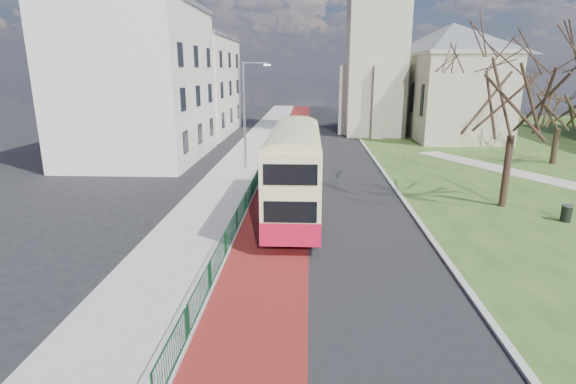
# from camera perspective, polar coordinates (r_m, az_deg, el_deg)

# --- Properties ---
(ground) EXTENTS (160.00, 160.00, 0.00)m
(ground) POSITION_cam_1_polar(r_m,az_deg,el_deg) (17.97, 1.01, -9.56)
(ground) COLOR black
(ground) RESTS_ON ground
(road_carriageway) EXTENTS (9.00, 120.00, 0.01)m
(road_carriageway) POSITION_cam_1_polar(r_m,az_deg,el_deg) (37.09, 4.28, 3.52)
(road_carriageway) COLOR black
(road_carriageway) RESTS_ON ground
(bus_lane) EXTENTS (3.40, 120.00, 0.01)m
(bus_lane) POSITION_cam_1_polar(r_m,az_deg,el_deg) (37.11, 0.10, 3.57)
(bus_lane) COLOR #591414
(bus_lane) RESTS_ON ground
(pavement_west) EXTENTS (4.00, 120.00, 0.12)m
(pavement_west) POSITION_cam_1_polar(r_m,az_deg,el_deg) (37.46, -5.73, 3.69)
(pavement_west) COLOR gray
(pavement_west) RESTS_ON ground
(kerb_west) EXTENTS (0.25, 120.00, 0.13)m
(kerb_west) POSITION_cam_1_polar(r_m,az_deg,el_deg) (37.22, -2.68, 3.68)
(kerb_west) COLOR #999993
(kerb_west) RESTS_ON ground
(kerb_east) EXTENTS (0.25, 80.00, 0.13)m
(kerb_east) POSITION_cam_1_polar(r_m,az_deg,el_deg) (39.42, 10.92, 4.08)
(kerb_east) COLOR #999993
(kerb_east) RESTS_ON ground
(pedestrian_railing) EXTENTS (0.07, 24.00, 1.12)m
(pedestrian_railing) POSITION_cam_1_polar(r_m,az_deg,el_deg) (21.74, -6.47, -3.58)
(pedestrian_railing) COLOR #0D3B20
(pedestrian_railing) RESTS_ON ground
(gothic_church) EXTENTS (16.38, 18.00, 40.00)m
(gothic_church) POSITION_cam_1_polar(r_m,az_deg,el_deg) (55.91, 16.26, 20.46)
(gothic_church) COLOR gray
(gothic_church) RESTS_ON ground
(street_block_near) EXTENTS (10.30, 14.30, 13.00)m
(street_block_near) POSITION_cam_1_polar(r_m,az_deg,el_deg) (40.95, -18.46, 13.09)
(street_block_near) COLOR beige
(street_block_near) RESTS_ON ground
(street_block_far) EXTENTS (10.30, 16.30, 11.50)m
(street_block_far) POSITION_cam_1_polar(r_m,az_deg,el_deg) (56.21, -12.52, 13.13)
(street_block_far) COLOR beige
(street_block_far) RESTS_ON ground
(streetlamp) EXTENTS (2.13, 0.18, 8.00)m
(streetlamp) POSITION_cam_1_polar(r_m,az_deg,el_deg) (34.76, -5.33, 10.36)
(streetlamp) COLOR gray
(streetlamp) RESTS_ON pavement_west
(bus) EXTENTS (2.61, 10.98, 4.58)m
(bus) POSITION_cam_1_polar(r_m,az_deg,el_deg) (23.20, 0.85, 3.01)
(bus) COLOR #B81130
(bus) RESTS_ON ground
(winter_tree_near) EXTENTS (8.60, 8.60, 10.37)m
(winter_tree_near) POSITION_cam_1_polar(r_m,az_deg,el_deg) (27.32, 27.28, 12.98)
(winter_tree_near) COLOR #302118
(winter_tree_near) RESTS_ON grass_green
(winter_tree_far) EXTENTS (5.86, 5.86, 7.61)m
(winter_tree_far) POSITION_cam_1_polar(r_m,az_deg,el_deg) (42.49, 31.50, 10.07)
(winter_tree_far) COLOR #2F2517
(winter_tree_far) RESTS_ON grass_green
(litter_bin) EXTENTS (0.69, 0.69, 0.88)m
(litter_bin) POSITION_cam_1_polar(r_m,az_deg,el_deg) (26.91, 31.86, -2.30)
(litter_bin) COLOR black
(litter_bin) RESTS_ON grass_green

